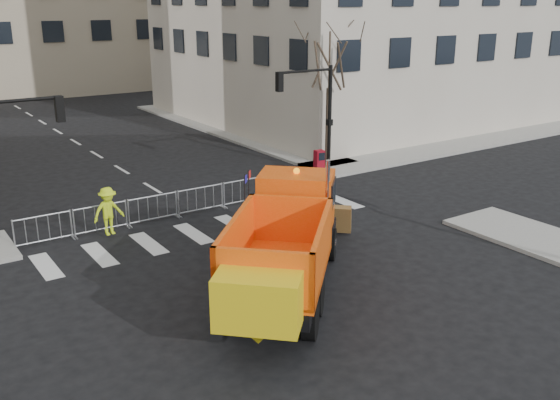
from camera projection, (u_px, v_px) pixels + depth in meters
ground at (303, 278)px, 19.69m from camera, size 120.00×120.00×0.00m
sidewalk_back at (185, 206)px, 26.38m from camera, size 64.00×5.00×0.15m
traffic_light_right at (330, 120)px, 30.90m from camera, size 0.18×0.18×5.40m
crowd_barriers at (177, 204)px, 25.12m from camera, size 12.60×0.60×1.10m
street_tree at (329, 96)px, 31.74m from camera, size 3.00×3.00×7.50m
plow_truck at (285, 241)px, 18.08m from camera, size 8.72×8.92×3.83m
cop_a at (275, 210)px, 23.44m from camera, size 0.71×0.56×1.71m
cop_b at (302, 213)px, 22.75m from camera, size 1.07×0.91×1.95m
cop_c at (304, 198)px, 24.47m from camera, size 0.87×1.21×1.91m
worker at (108, 211)px, 22.69m from camera, size 1.23×0.79×1.80m
newspaper_box at (319, 161)px, 31.20m from camera, size 0.49×0.45×1.10m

